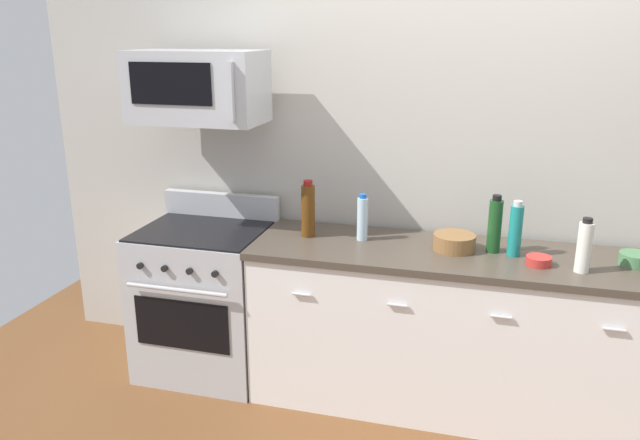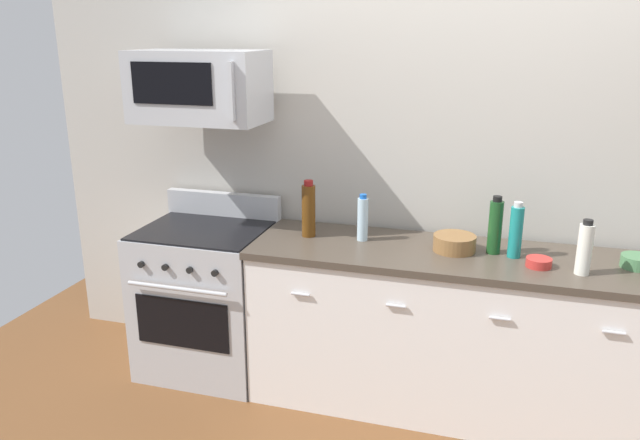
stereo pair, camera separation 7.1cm
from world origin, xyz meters
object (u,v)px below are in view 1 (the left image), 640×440
object	(u,v)px
bowl_green_glaze	(635,259)
bowl_red_small	(539,260)
bottle_vinegar_white	(584,247)
bowl_wooden_salad	(454,242)
bottle_wine_green	(495,225)
microwave	(197,87)
bottle_wine_amber	(308,210)
bottle_sparkling_teal	(515,230)
bottle_water_clear	(362,218)
range_oven	(206,299)

from	to	relation	value
bowl_green_glaze	bowl_red_small	xyz separation A→B (m)	(-0.47, -0.13, -0.01)
bottle_vinegar_white	bowl_red_small	size ratio (longest dim) A/B	2.17
bottle_vinegar_white	bowl_wooden_salad	bearing A→B (deg)	165.58
bottle_wine_green	microwave	bearing A→B (deg)	-179.55
bottle_wine_amber	bottle_sparkling_teal	xyz separation A→B (m)	(1.13, -0.02, -0.01)
bottle_water_clear	bowl_red_small	xyz separation A→B (m)	(0.94, -0.15, -0.10)
bottle_water_clear	bottle_sparkling_teal	bearing A→B (deg)	-2.86
range_oven	microwave	size ratio (longest dim) A/B	1.44
range_oven	bottle_wine_green	distance (m)	1.78
bottle_wine_green	bowl_wooden_salad	bearing A→B (deg)	-173.10
bottle_wine_green	bottle_wine_amber	bearing A→B (deg)	-179.51
bottle_vinegar_white	bowl_wooden_salad	size ratio (longest dim) A/B	1.21
range_oven	bowl_red_small	world-z (taller)	range_oven
microwave	bottle_sparkling_teal	world-z (taller)	microwave
bottle_sparkling_teal	bottle_wine_green	bearing A→B (deg)	162.34
bottle_water_clear	bowl_red_small	world-z (taller)	bottle_water_clear
bottle_wine_green	bottle_sparkling_teal	bearing A→B (deg)	-17.66
range_oven	bottle_sparkling_teal	size ratio (longest dim) A/B	3.60
bowl_wooden_salad	range_oven	bearing A→B (deg)	-178.69
bottle_vinegar_white	bowl_red_small	world-z (taller)	bottle_vinegar_white
bottle_water_clear	bowl_wooden_salad	world-z (taller)	bottle_water_clear
range_oven	bottle_wine_amber	world-z (taller)	bottle_wine_amber
bottle_water_clear	bottle_sparkling_teal	xyz separation A→B (m)	(0.82, -0.04, 0.01)
bottle_wine_amber	bottle_sparkling_teal	world-z (taller)	bottle_wine_amber
microwave	range_oven	bearing A→B (deg)	-90.29
bottle_vinegar_white	bottle_sparkling_teal	bearing A→B (deg)	154.44
range_oven	bottle_vinegar_white	size ratio (longest dim) A/B	3.88
microwave	bottle_wine_amber	distance (m)	0.93
bottle_wine_amber	bottle_sparkling_teal	bearing A→B (deg)	-1.24
bottle_wine_amber	bottle_water_clear	bearing A→B (deg)	3.00
range_oven	bowl_green_glaze	bearing A→B (deg)	1.00
range_oven	bowl_wooden_salad	xyz separation A→B (m)	(1.47, 0.03, 0.50)
bottle_sparkling_teal	bowl_wooden_salad	size ratio (longest dim) A/B	1.31
range_oven	bottle_wine_green	size ratio (longest dim) A/B	3.43
bottle_wine_green	bottle_water_clear	xyz separation A→B (m)	(-0.72, 0.01, -0.02)
bottle_wine_green	bottle_water_clear	distance (m)	0.72
range_oven	bottle_water_clear	world-z (taller)	bottle_water_clear
bowl_green_glaze	bowl_red_small	distance (m)	0.49
bottle_wine_green	bowl_green_glaze	distance (m)	0.70
range_oven	bottle_water_clear	size ratio (longest dim) A/B	4.01
range_oven	bottle_vinegar_white	bearing A→B (deg)	-3.47
range_oven	bowl_green_glaze	distance (m)	2.42
range_oven	bottle_wine_green	xyz separation A→B (m)	(1.67, 0.06, 0.60)
bottle_wine_green	bottle_vinegar_white	world-z (taller)	bottle_wine_green
microwave	bottle_sparkling_teal	distance (m)	1.91
microwave	bottle_vinegar_white	bearing A→B (deg)	-4.69
bowl_red_small	bottle_sparkling_teal	bearing A→B (deg)	137.31
bottle_vinegar_white	range_oven	bearing A→B (deg)	176.53
range_oven	bottle_sparkling_teal	world-z (taller)	bottle_sparkling_teal
bottle_wine_green	bottle_water_clear	size ratio (longest dim) A/B	1.17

